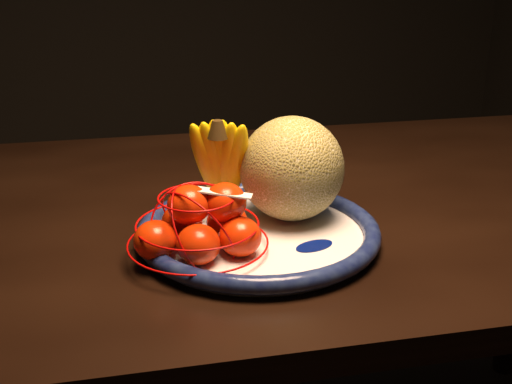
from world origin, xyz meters
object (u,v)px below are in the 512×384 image
object	(u,v)px
dining_table	(333,234)
banana_bunch	(221,162)
cantaloupe	(292,169)
mandarin_bag	(201,226)
fruit_bowl	(258,232)

from	to	relation	value
dining_table	banana_bunch	xyz separation A→B (m)	(-0.21, -0.06, 0.17)
cantaloupe	mandarin_bag	size ratio (longest dim) A/B	0.63
dining_table	fruit_bowl	xyz separation A→B (m)	(-0.18, -0.13, 0.09)
fruit_bowl	banana_bunch	size ratio (longest dim) A/B	2.04
dining_table	banana_bunch	world-z (taller)	banana_bunch
dining_table	mandarin_bag	xyz separation A→B (m)	(-0.27, -0.16, 0.12)
cantaloupe	mandarin_bag	world-z (taller)	cantaloupe
dining_table	cantaloupe	distance (m)	0.22
cantaloupe	banana_bunch	distance (m)	0.10
fruit_bowl	mandarin_bag	distance (m)	0.10
banana_bunch	cantaloupe	bearing A→B (deg)	2.28
mandarin_bag	dining_table	bearing A→B (deg)	31.33
mandarin_bag	fruit_bowl	bearing A→B (deg)	18.46
fruit_bowl	mandarin_bag	xyz separation A→B (m)	(-0.09, -0.03, 0.03)
cantaloupe	banana_bunch	size ratio (longest dim) A/B	0.91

